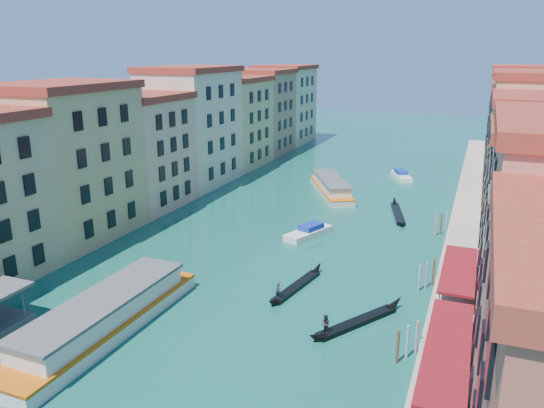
{
  "coord_description": "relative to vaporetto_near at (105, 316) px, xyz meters",
  "views": [
    {
      "loc": [
        22.9,
        -12.7,
        23.79
      ],
      "look_at": [
        -0.11,
        45.14,
        5.62
      ],
      "focal_mm": 35.0,
      "sensor_mm": 36.0,
      "label": 1
    }
  ],
  "objects": [
    {
      "name": "left_bank_palazzos",
      "position": [
        -20.0,
        44.2,
        8.22
      ],
      "size": [
        12.8,
        128.4,
        21.0
      ],
      "color": "tan",
      "rests_on": "ground"
    },
    {
      "name": "right_bank_palazzos",
      "position": [
        36.0,
        44.52,
        8.26
      ],
      "size": [
        12.8,
        128.4,
        21.0
      ],
      "color": "#9F4636",
      "rests_on": "ground"
    },
    {
      "name": "quay",
      "position": [
        28.0,
        44.52,
        -0.98
      ],
      "size": [
        4.0,
        140.0,
        1.0
      ],
      "primitive_type": "cube",
      "color": "#AEA18C",
      "rests_on": "ground"
    },
    {
      "name": "restaurant_awnings",
      "position": [
        28.19,
        2.52,
        1.51
      ],
      "size": [
        3.2,
        44.55,
        3.12
      ],
      "color": "maroon",
      "rests_on": "ground"
    },
    {
      "name": "mooring_poles_right",
      "position": [
        25.1,
        8.32,
        -0.18
      ],
      "size": [
        1.44,
        54.24,
        3.2
      ],
      "color": "#582E1E",
      "rests_on": "ground"
    },
    {
      "name": "vaporetto_near",
      "position": [
        0.0,
        0.0,
        0.0
      ],
      "size": [
        5.33,
        22.19,
        3.29
      ],
      "rotation": [
        0.0,
        0.0,
        -0.01
      ],
      "color": "silver",
      "rests_on": "ground"
    },
    {
      "name": "vaporetto_far",
      "position": [
        5.76,
        52.51,
        -0.28
      ],
      "size": [
        11.99,
        17.79,
        2.67
      ],
      "rotation": [
        0.0,
        0.0,
        0.48
      ],
      "color": "silver",
      "rests_on": "ground"
    },
    {
      "name": "gondola_fore",
      "position": [
        12.68,
        14.44,
        -1.1
      ],
      "size": [
        2.87,
        11.28,
        2.26
      ],
      "rotation": [
        0.0,
        0.0,
        -0.18
      ],
      "color": "black",
      "rests_on": "ground"
    },
    {
      "name": "gondola_right",
      "position": [
        20.11,
        9.16,
        -1.02
      ],
      "size": [
        7.14,
        10.66,
        2.4
      ],
      "rotation": [
        0.0,
        0.0,
        -0.56
      ],
      "color": "black",
      "rests_on": "ground"
    },
    {
      "name": "gondola_far",
      "position": [
        18.39,
        44.17,
        -1.1
      ],
      "size": [
        4.21,
        12.9,
        1.85
      ],
      "rotation": [
        0.0,
        0.0,
        0.25
      ],
      "color": "black",
      "rests_on": "ground"
    },
    {
      "name": "motorboat_mid",
      "position": [
        8.94,
        30.25,
        -0.87
      ],
      "size": [
        4.98,
        7.91,
        1.57
      ],
      "rotation": [
        0.0,
        0.0,
        -0.38
      ],
      "color": "white",
      "rests_on": "ground"
    },
    {
      "name": "motorboat_far",
      "position": [
        15.33,
        68.22,
        -0.88
      ],
      "size": [
        5.09,
        7.73,
        1.54
      ],
      "rotation": [
        0.0,
        0.0,
        0.41
      ],
      "color": "white",
      "rests_on": "ground"
    }
  ]
}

